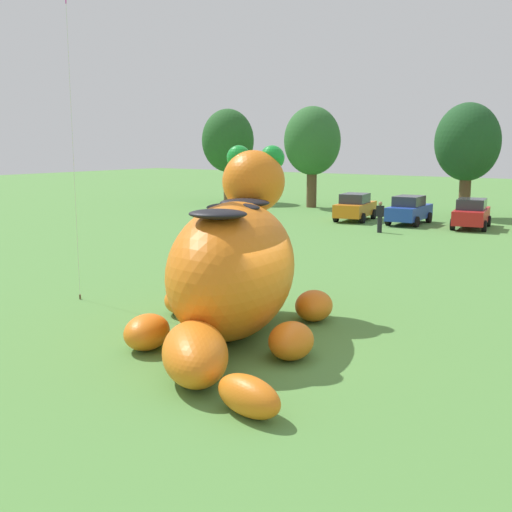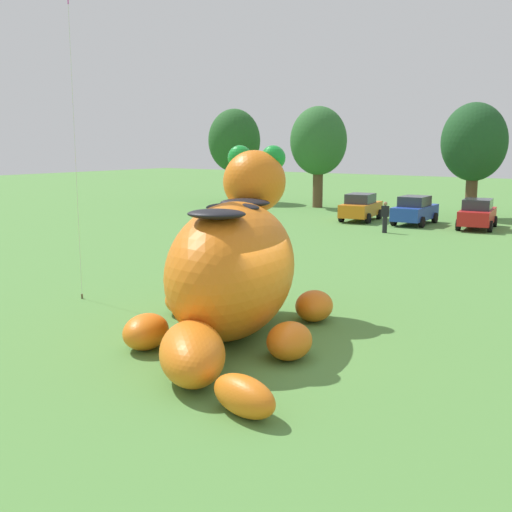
# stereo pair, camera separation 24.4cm
# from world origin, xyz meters

# --- Properties ---
(ground_plane) EXTENTS (160.00, 160.00, 0.00)m
(ground_plane) POSITION_xyz_m (0.00, 0.00, 0.00)
(ground_plane) COLOR #568E42
(giant_inflatable_creature) EXTENTS (7.38, 8.29, 4.82)m
(giant_inflatable_creature) POSITION_xyz_m (-1.10, 0.50, 1.76)
(giant_inflatable_creature) COLOR orange
(giant_inflatable_creature) RESTS_ON ground
(car_orange) EXTENTS (2.47, 4.33, 1.72)m
(car_orange) POSITION_xyz_m (-9.82, 24.71, 0.86)
(car_orange) COLOR orange
(car_orange) RESTS_ON ground
(car_blue) EXTENTS (2.17, 4.21, 1.72)m
(car_blue) POSITION_xyz_m (-6.30, 24.92, 0.86)
(car_blue) COLOR #2347B7
(car_blue) RESTS_ON ground
(car_red) EXTENTS (2.50, 4.35, 1.72)m
(car_red) POSITION_xyz_m (-2.61, 25.13, 0.86)
(car_red) COLOR red
(car_red) RESTS_ON ground
(tree_far_left) EXTENTS (4.30, 4.30, 7.63)m
(tree_far_left) POSITION_xyz_m (-24.58, 30.66, 4.99)
(tree_far_left) COLOR brown
(tree_far_left) RESTS_ON ground
(tree_left) EXTENTS (4.27, 4.27, 7.58)m
(tree_left) POSITION_xyz_m (-16.46, 30.55, 4.96)
(tree_left) COLOR brown
(tree_left) RESTS_ON ground
(tree_mid_left) EXTENTS (4.20, 4.20, 7.45)m
(tree_mid_left) POSITION_xyz_m (-4.71, 30.37, 4.87)
(tree_mid_left) COLOR brown
(tree_mid_left) RESTS_ON ground
(spectator_near_inflatable) EXTENTS (0.38, 0.26, 1.71)m
(spectator_near_inflatable) POSITION_xyz_m (-6.17, 20.44, 0.85)
(spectator_near_inflatable) COLOR black
(spectator_near_inflatable) RESTS_ON ground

